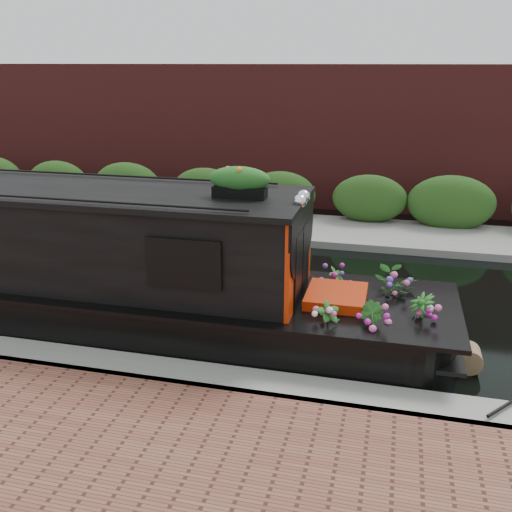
# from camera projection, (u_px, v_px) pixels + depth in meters

# --- Properties ---
(ground) EXTENTS (80.00, 80.00, 0.00)m
(ground) POSITION_uv_depth(u_px,v_px,m) (229.00, 292.00, 10.59)
(ground) COLOR black
(ground) RESTS_ON ground
(near_bank_coping) EXTENTS (40.00, 0.60, 0.50)m
(near_bank_coping) POSITION_uv_depth(u_px,v_px,m) (158.00, 384.00, 7.56)
(near_bank_coping) COLOR gray
(near_bank_coping) RESTS_ON ground
(far_bank_path) EXTENTS (40.00, 2.40, 0.34)m
(far_bank_path) POSITION_uv_depth(u_px,v_px,m) (276.00, 231.00, 14.45)
(far_bank_path) COLOR gray
(far_bank_path) RESTS_ON ground
(far_hedge) EXTENTS (40.00, 1.10, 2.80)m
(far_hedge) POSITION_uv_depth(u_px,v_px,m) (283.00, 221.00, 15.27)
(far_hedge) COLOR #274F1A
(far_hedge) RESTS_ON ground
(far_brick_wall) EXTENTS (40.00, 1.00, 8.00)m
(far_brick_wall) POSITION_uv_depth(u_px,v_px,m) (297.00, 204.00, 17.20)
(far_brick_wall) COLOR #5C201F
(far_brick_wall) RESTS_ON ground
(narrowboat) EXTENTS (12.46, 2.22, 2.93)m
(narrowboat) POSITION_uv_depth(u_px,v_px,m) (38.00, 271.00, 9.18)
(narrowboat) COLOR black
(narrowboat) RESTS_ON ground
(rope_fender) EXTENTS (0.36, 0.37, 0.36)m
(rope_fender) POSITION_uv_depth(u_px,v_px,m) (468.00, 358.00, 7.87)
(rope_fender) COLOR olive
(rope_fender) RESTS_ON ground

